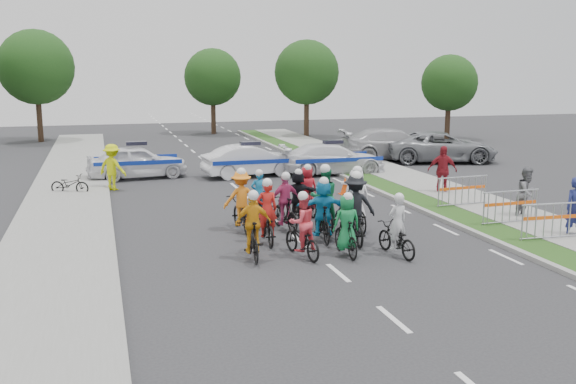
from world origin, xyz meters
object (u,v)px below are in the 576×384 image
object	(u,v)px
rider_1	(346,231)
rider_6	(267,221)
rider_8	(324,206)
tree_1	(307,72)
tree_4	(213,77)
rider_4	(355,215)
spectator_2	(442,170)
rider_5	(323,214)
rider_0	(396,235)
rider_11	(298,199)
spectator_0	(576,208)
police_car_2	(333,159)
police_car_1	(250,161)
marshal_hiviz	(112,167)
parked_bike	(70,184)
rider_7	(356,206)
police_car_0	(137,162)
tree_3	(36,67)
civilian_suv	(441,147)
barrier_0	(553,223)
barrier_2	(462,192)
civilian_sedan	(394,144)
rider_12	(259,203)
rider_2	(302,232)
rider_3	(253,233)
tree_2	(449,83)
cone_1	(358,168)
barrier_1	(510,208)
spectator_1	(527,193)
rider_10	(241,206)
cone_0	(345,186)

from	to	relation	value
rider_1	rider_6	bearing A→B (deg)	-47.07
rider_8	tree_1	world-z (taller)	tree_1
tree_4	rider_4	bearing A→B (deg)	-92.86
spectator_2	rider_5	bearing A→B (deg)	-124.90
rider_0	rider_11	bearing A→B (deg)	-81.59
rider_4	spectator_0	size ratio (longest dim) A/B	1.18
rider_0	police_car_2	xyz separation A→B (m)	(3.05, 12.90, 0.14)
rider_8	police_car_1	xyz separation A→B (m)	(0.18, 10.35, -0.04)
marshal_hiviz	parked_bike	bearing A→B (deg)	54.80
rider_7	spectator_0	size ratio (longest dim) A/B	1.12
police_car_0	rider_1	bearing A→B (deg)	-168.74
police_car_2	tree_4	size ratio (longest dim) A/B	0.77
tree_4	rider_6	bearing A→B (deg)	-97.26
police_car_1	tree_3	xyz separation A→B (m)	(-10.21, 17.72, 4.18)
rider_5	civilian_suv	bearing A→B (deg)	-124.10
rider_1	police_car_2	xyz separation A→B (m)	(4.30, 12.54, 0.04)
barrier_0	barrier_2	world-z (taller)	same
civilian_sedan	barrier_0	xyz separation A→B (m)	(-3.04, -16.41, -0.27)
rider_12	rider_6	bearing A→B (deg)	85.16
rider_0	rider_11	distance (m)	4.60
rider_8	rider_2	bearing A→B (deg)	63.78
police_car_0	police_car_2	size ratio (longest dim) A/B	0.89
rider_0	tree_4	size ratio (longest dim) A/B	0.27
barrier_0	rider_3	bearing A→B (deg)	174.63
rider_6	spectator_2	xyz separation A→B (m)	(8.20, 4.82, 0.34)
rider_2	tree_3	distance (m)	31.95
rider_5	tree_3	world-z (taller)	tree_3
rider_12	spectator_2	bearing A→B (deg)	-160.37
tree_4	spectator_2	bearing A→B (deg)	-80.70
civilian_suv	barrier_0	bearing A→B (deg)	176.22
tree_4	tree_2	bearing A→B (deg)	-28.07
police_car_1	cone_1	world-z (taller)	police_car_1
rider_7	barrier_1	bearing A→B (deg)	173.26
rider_5	rider_7	distance (m)	1.52
rider_3	police_car_0	world-z (taller)	rider_3
rider_8	police_car_0	distance (m)	12.22
rider_3	tree_3	world-z (taller)	tree_3
civilian_sedan	spectator_2	xyz separation A→B (m)	(-2.48, -9.36, 0.12)
spectator_2	spectator_1	bearing A→B (deg)	-65.71
spectator_1	rider_1	bearing A→B (deg)	173.61
tree_1	rider_0	bearing A→B (deg)	-103.63
rider_3	tree_4	distance (m)	32.84
rider_4	tree_2	bearing A→B (deg)	-115.40
rider_6	barrier_2	size ratio (longest dim) A/B	0.92
rider_11	rider_10	bearing A→B (deg)	27.76
rider_2	barrier_1	world-z (taller)	rider_2
rider_4	rider_8	world-z (taller)	rider_8
cone_0	rider_3	bearing A→B (deg)	-126.18
rider_8	tree_1	bearing A→B (deg)	-102.11
tree_1	rider_6	bearing A→B (deg)	-110.29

